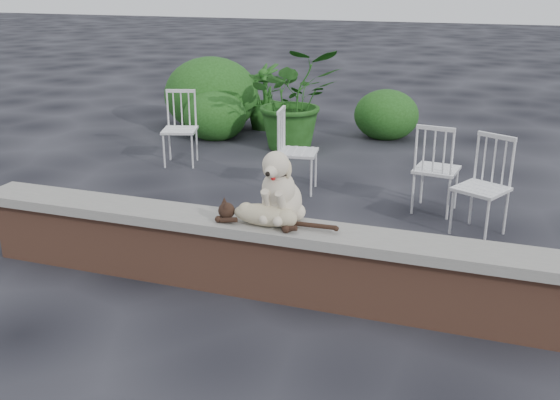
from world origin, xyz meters
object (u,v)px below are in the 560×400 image
(chair_a, at_px, (180,129))
(chair_e, at_px, (298,151))
(dog, at_px, (282,184))
(chair_d, at_px, (481,187))
(potted_plant_b, at_px, (264,96))
(chair_c, at_px, (437,168))
(cat, at_px, (265,214))
(potted_plant_a, at_px, (294,98))

(chair_a, distance_m, chair_e, 1.83)
(dog, xyz_separation_m, chair_d, (1.39, 1.66, -0.40))
(chair_d, xyz_separation_m, potted_plant_b, (-3.44, 3.44, 0.04))
(chair_a, relative_size, potted_plant_b, 0.92)
(chair_a, xyz_separation_m, chair_e, (1.75, -0.53, 0.00))
(chair_d, height_order, chair_e, same)
(chair_c, bearing_deg, potted_plant_b, -37.33)
(chair_e, bearing_deg, chair_a, 65.04)
(chair_d, distance_m, chair_e, 2.11)
(cat, distance_m, chair_e, 2.54)
(chair_d, height_order, potted_plant_b, potted_plant_b)
(cat, relative_size, chair_e, 1.16)
(chair_c, bearing_deg, chair_e, 1.22)
(chair_c, bearing_deg, chair_a, -4.58)
(cat, distance_m, chair_c, 2.53)
(cat, distance_m, potted_plant_a, 4.41)
(chair_c, xyz_separation_m, potted_plant_a, (-2.17, 1.94, 0.24))
(dog, distance_m, potted_plant_a, 4.29)
(chair_c, distance_m, potted_plant_a, 2.92)
(chair_e, bearing_deg, dog, -173.51)
(dog, xyz_separation_m, chair_a, (-2.36, 2.85, -0.40))
(cat, bearing_deg, chair_e, 104.71)
(cat, distance_m, potted_plant_b, 5.61)
(potted_plant_a, relative_size, potted_plant_b, 1.38)
(chair_a, height_order, chair_d, same)
(cat, xyz_separation_m, potted_plant_b, (-1.97, 5.25, -0.16))
(chair_d, bearing_deg, chair_a, -171.25)
(dog, relative_size, chair_d, 0.61)
(chair_a, relative_size, chair_e, 1.00)
(chair_a, bearing_deg, chair_c, -28.99)
(cat, relative_size, potted_plant_b, 1.06)
(chair_a, height_order, potted_plant_a, potted_plant_a)
(potted_plant_a, bearing_deg, chair_a, -131.99)
(chair_a, xyz_separation_m, potted_plant_b, (0.31, 2.25, 0.04))
(dog, height_order, chair_d, dog)
(chair_e, xyz_separation_m, potted_plant_b, (-1.44, 2.77, 0.04))
(chair_d, bearing_deg, potted_plant_b, 161.37)
(dog, height_order, chair_c, dog)
(dog, distance_m, chair_e, 2.43)
(chair_a, height_order, potted_plant_b, potted_plant_b)
(chair_c, distance_m, potted_plant_b, 4.18)
(chair_e, height_order, potted_plant_b, potted_plant_b)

